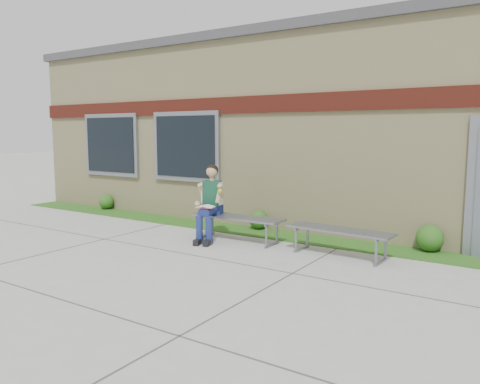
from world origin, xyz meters
The scene contains 9 objects.
ground centered at (0.00, 0.00, 0.00)m, with size 80.00×80.00×0.00m, color #9E9E99.
grass_strip centered at (0.00, 2.60, 0.01)m, with size 16.00×0.80×0.02m, color #294913.
school_building centered at (0.00, 5.99, 2.10)m, with size 16.20×6.22×4.20m.
bench_left centered at (-0.79, 1.77, 0.36)m, with size 1.82×0.54×0.47m.
bench_right centered at (1.21, 1.77, 0.35)m, with size 1.79×0.62×0.46m.
girl centered at (-1.28, 1.57, 0.74)m, with size 0.61×0.90×1.43m.
shrub_west centered at (-5.64, 2.85, 0.21)m, with size 0.39×0.39×0.39m, color #294913.
shrub_mid centered at (-0.98, 2.85, 0.21)m, with size 0.39×0.39×0.39m, color #294913.
shrub_east centered at (2.40, 2.85, 0.25)m, with size 0.46×0.46×0.46m, color #294913.
Camera 1 is at (3.94, -5.40, 2.03)m, focal length 35.00 mm.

